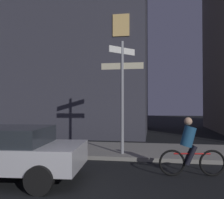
% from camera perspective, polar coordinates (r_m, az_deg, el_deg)
% --- Properties ---
extents(sidewalk_kerb, '(40.00, 3.26, 0.14)m').
position_cam_1_polar(sidewalk_kerb, '(10.37, 0.04, -11.68)').
color(sidewalk_kerb, gray).
rests_on(sidewalk_kerb, ground_plane).
extents(signpost, '(1.58, 0.87, 4.19)m').
position_cam_1_polar(signpost, '(9.11, 2.40, 2.76)').
color(signpost, gray).
rests_on(signpost, sidewalk_kerb).
extents(car_near_right, '(4.47, 2.33, 1.38)m').
position_cam_1_polar(car_near_right, '(7.10, -24.21, -10.99)').
color(car_near_right, '#B7B7BC').
rests_on(car_near_right, ground_plane).
extents(cyclist, '(1.81, 0.38, 1.61)m').
position_cam_1_polar(cyclist, '(7.18, 17.75, -10.86)').
color(cyclist, black).
rests_on(cyclist, ground_plane).
extents(building_left_block, '(12.88, 8.34, 15.68)m').
position_cam_1_polar(building_left_block, '(19.32, -12.27, 16.59)').
color(building_left_block, '#383842').
rests_on(building_left_block, ground_plane).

